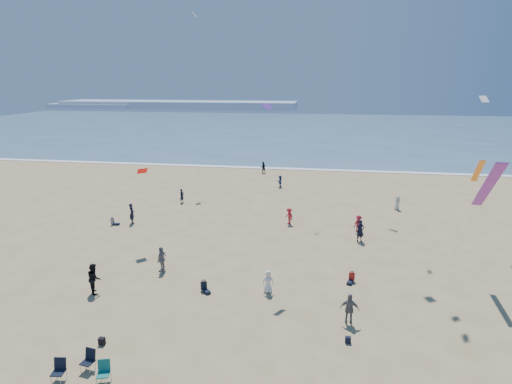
# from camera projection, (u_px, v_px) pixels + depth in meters

# --- Properties ---
(ocean) EXTENTS (220.00, 100.00, 0.06)m
(ocean) POSITION_uv_depth(u_px,v_px,m) (299.00, 129.00, 106.82)
(ocean) COLOR #476B84
(ocean) RESTS_ON ground
(surf_line) EXTENTS (220.00, 1.20, 0.08)m
(surf_line) POSITION_uv_depth(u_px,v_px,m) (281.00, 169.00, 59.26)
(surf_line) COLOR white
(surf_line) RESTS_ON ground
(headland_far) EXTENTS (110.00, 20.00, 3.20)m
(headland_far) POSITION_uv_depth(u_px,v_px,m) (178.00, 105.00, 186.62)
(headland_far) COLOR #7A8EA8
(headland_far) RESTS_ON ground
(headland_near) EXTENTS (40.00, 14.00, 2.00)m
(headland_near) POSITION_uv_depth(u_px,v_px,m) (94.00, 106.00, 187.95)
(headland_near) COLOR #7A8EA8
(headland_near) RESTS_ON ground
(standing_flyers) EXTENTS (30.61, 44.64, 1.95)m
(standing_flyers) POSITION_uv_depth(u_px,v_px,m) (264.00, 243.00, 30.21)
(standing_flyers) COLOR black
(standing_flyers) RESTS_ON ground
(seated_group) EXTENTS (21.58, 21.61, 0.84)m
(seated_group) POSITION_uv_depth(u_px,v_px,m) (207.00, 300.00, 23.20)
(seated_group) COLOR silver
(seated_group) RESTS_ON ground
(chair_cluster) EXTENTS (2.71, 1.48, 1.00)m
(chair_cluster) POSITION_uv_depth(u_px,v_px,m) (83.00, 369.00, 17.54)
(chair_cluster) COLOR black
(chair_cluster) RESTS_ON ground
(black_backpack) EXTENTS (0.30, 0.22, 0.38)m
(black_backpack) POSITION_uv_depth(u_px,v_px,m) (102.00, 341.00, 19.87)
(black_backpack) COLOR black
(black_backpack) RESTS_ON ground
(navy_bag) EXTENTS (0.28, 0.18, 0.34)m
(navy_bag) POSITION_uv_depth(u_px,v_px,m) (348.00, 340.00, 20.00)
(navy_bag) COLOR black
(navy_bag) RESTS_ON ground
(kites_aloft) EXTENTS (40.88, 38.11, 29.52)m
(kites_aloft) POSITION_uv_depth(u_px,v_px,m) (380.00, 61.00, 23.84)
(kites_aloft) COLOR #1FAC5E
(kites_aloft) RESTS_ON ground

